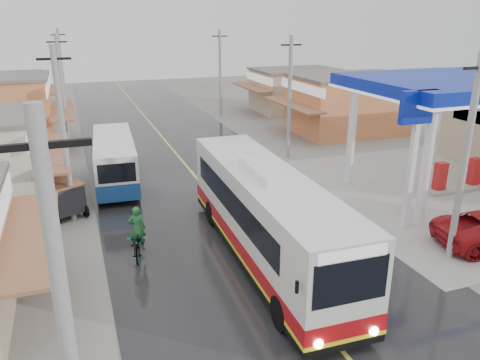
{
  "coord_description": "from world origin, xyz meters",
  "views": [
    {
      "loc": [
        -6.52,
        -12.78,
        9.07
      ],
      "look_at": [
        0.3,
        6.02,
        2.08
      ],
      "focal_mm": 35.0,
      "sensor_mm": 36.0,
      "label": 1
    }
  ],
  "objects": [
    {
      "name": "centre_line",
      "position": [
        0.0,
        15.0,
        0.02
      ],
      "size": [
        0.15,
        90.0,
        0.01
      ],
      "primitive_type": "cube",
      "color": "#D8CC4C",
      "rests_on": "road"
    },
    {
      "name": "utility_poles_right",
      "position": [
        7.0,
        15.0,
        0.0
      ],
      "size": [
        1.6,
        36.0,
        8.0
      ],
      "primitive_type": null,
      "color": "gray",
      "rests_on": "ground"
    },
    {
      "name": "tricycle_near",
      "position": [
        -7.38,
        9.69,
        0.99
      ],
      "size": [
        2.23,
        2.48,
        1.73
      ],
      "rotation": [
        0.0,
        0.0,
        0.4
      ],
      "color": "#26262D",
      "rests_on": "ground"
    },
    {
      "name": "road",
      "position": [
        0.0,
        15.0,
        0.01
      ],
      "size": [
        12.0,
        90.0,
        0.02
      ],
      "primitive_type": "cube",
      "color": "black",
      "rests_on": "ground"
    },
    {
      "name": "coach_bus",
      "position": [
        0.04,
        2.42,
        1.86
      ],
      "size": [
        3.08,
        12.4,
        3.85
      ],
      "rotation": [
        0.0,
        0.0,
        -0.03
      ],
      "color": "silver",
      "rests_on": "road"
    },
    {
      "name": "cyclist",
      "position": [
        -4.65,
        4.27,
        0.73
      ],
      "size": [
        1.05,
        2.15,
        2.23
      ],
      "rotation": [
        0.0,
        0.0,
        -0.17
      ],
      "color": "black",
      "rests_on": "ground"
    },
    {
      "name": "shopfronts_right",
      "position": [
        15.0,
        12.0,
        0.0
      ],
      "size": [
        11.0,
        44.0,
        4.8
      ],
      "primitive_type": null,
      "color": "beige",
      "rests_on": "ground"
    },
    {
      "name": "utility_poles_left",
      "position": [
        -7.0,
        16.0,
        0.0
      ],
      "size": [
        1.6,
        50.0,
        8.0
      ],
      "primitive_type": null,
      "color": "gray",
      "rests_on": "ground"
    },
    {
      "name": "ground",
      "position": [
        0.0,
        0.0,
        0.0
      ],
      "size": [
        120.0,
        120.0,
        0.0
      ],
      "primitive_type": "plane",
      "color": "slate",
      "rests_on": "ground"
    },
    {
      "name": "second_bus",
      "position": [
        -4.55,
        13.53,
        1.43
      ],
      "size": [
        2.67,
        8.11,
        2.65
      ],
      "rotation": [
        0.0,
        0.0,
        -0.06
      ],
      "color": "silver",
      "rests_on": "road"
    }
  ]
}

